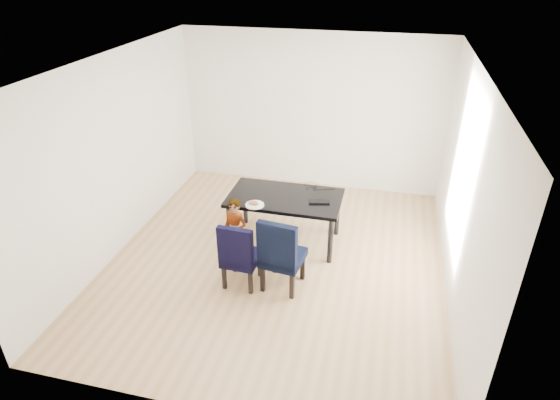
% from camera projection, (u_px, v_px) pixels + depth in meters
% --- Properties ---
extents(floor, '(4.50, 5.00, 0.01)m').
position_uv_depth(floor, '(277.00, 260.00, 6.54)').
color(floor, tan).
rests_on(floor, ground).
extents(ceiling, '(4.50, 5.00, 0.01)m').
position_uv_depth(ceiling, '(276.00, 63.00, 5.25)').
color(ceiling, white).
rests_on(ceiling, wall_back).
extents(wall_back, '(4.50, 0.01, 2.70)m').
position_uv_depth(wall_back, '(311.00, 112.00, 8.03)').
color(wall_back, white).
rests_on(wall_back, ground).
extents(wall_front, '(4.50, 0.01, 2.70)m').
position_uv_depth(wall_front, '(201.00, 301.00, 3.75)').
color(wall_front, white).
rests_on(wall_front, ground).
extents(wall_left, '(0.01, 5.00, 2.70)m').
position_uv_depth(wall_left, '(116.00, 156.00, 6.36)').
color(wall_left, beige).
rests_on(wall_left, ground).
extents(wall_right, '(0.01, 5.00, 2.70)m').
position_uv_depth(wall_right, '(464.00, 192.00, 5.43)').
color(wall_right, white).
rests_on(wall_right, ground).
extents(dining_table, '(1.60, 0.90, 0.75)m').
position_uv_depth(dining_table, '(285.00, 219.00, 6.79)').
color(dining_table, black).
rests_on(dining_table, floor).
extents(chair_left, '(0.46, 0.48, 0.93)m').
position_uv_depth(chair_left, '(241.00, 252.00, 5.90)').
color(chair_left, black).
rests_on(chair_left, floor).
extents(chair_right, '(0.56, 0.58, 1.03)m').
position_uv_depth(chair_right, '(283.00, 252.00, 5.82)').
color(chair_right, black).
rests_on(chair_right, floor).
extents(child, '(0.40, 0.31, 0.96)m').
position_uv_depth(child, '(235.00, 232.00, 6.29)').
color(child, orange).
rests_on(child, floor).
extents(plate, '(0.31, 0.31, 0.01)m').
position_uv_depth(plate, '(255.00, 205.00, 6.38)').
color(plate, white).
rests_on(plate, dining_table).
extents(sandwich, '(0.16, 0.09, 0.06)m').
position_uv_depth(sandwich, '(254.00, 203.00, 6.35)').
color(sandwich, '#995936').
rests_on(sandwich, plate).
extents(laptop, '(0.32, 0.24, 0.02)m').
position_uv_depth(laptop, '(319.00, 200.00, 6.48)').
color(laptop, black).
rests_on(laptop, dining_table).
extents(cable_tangle, '(0.20, 0.20, 0.01)m').
position_uv_depth(cable_tangle, '(311.00, 189.00, 6.81)').
color(cable_tangle, black).
rests_on(cable_tangle, dining_table).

